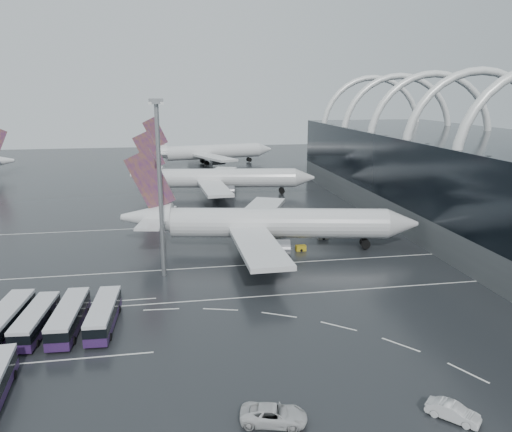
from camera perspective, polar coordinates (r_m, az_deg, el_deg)
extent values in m
plane|color=black|center=(76.76, -3.79, -8.85)|extent=(420.00, 420.00, 0.00)
cube|color=#535658|center=(116.96, 26.73, -0.72)|extent=(42.00, 160.00, 6.00)
torus|color=white|center=(118.61, 23.68, 7.18)|extent=(33.80, 1.80, 33.80)
torus|color=white|center=(134.78, 19.25, 8.27)|extent=(33.80, 1.80, 33.80)
torus|color=white|center=(151.61, 15.77, 9.09)|extent=(33.80, 1.80, 33.80)
torus|color=white|center=(168.90, 12.99, 9.72)|extent=(33.80, 1.80, 33.80)
cube|color=white|center=(74.93, -3.62, -9.43)|extent=(120.00, 0.25, 0.01)
cube|color=white|center=(87.88, -4.65, -5.82)|extent=(120.00, 0.25, 0.01)
cube|color=white|center=(114.53, -5.98, -1.10)|extent=(120.00, 0.25, 0.01)
cube|color=white|center=(64.22, -24.66, -15.03)|extent=(28.00, 0.25, 0.01)
cube|color=white|center=(78.22, -21.79, -9.43)|extent=(28.00, 0.25, 0.01)
cylinder|color=silver|center=(96.56, 2.66, -0.81)|extent=(41.81, 13.63, 5.76)
cone|color=silver|center=(100.06, 16.37, -0.84)|extent=(6.96, 6.80, 5.76)
cone|color=silver|center=(98.99, -12.37, -0.16)|extent=(10.85, 7.56, 5.76)
cube|color=#401969|center=(97.25, -12.03, 4.04)|extent=(9.50, 2.42, 12.21)
cube|color=silver|center=(98.55, -11.25, -0.17)|extent=(7.82, 18.40, 0.50)
cube|color=silver|center=(84.77, 0.18, -3.35)|extent=(7.35, 24.94, 0.79)
cube|color=silver|center=(108.71, 0.40, 0.58)|extent=(16.13, 25.57, 0.79)
cylinder|color=slate|center=(88.63, 2.15, -3.78)|extent=(6.01, 4.36, 3.38)
cylinder|color=slate|center=(105.79, 1.99, -0.81)|extent=(6.01, 4.36, 3.38)
cube|color=black|center=(97.63, 0.30, -3.05)|extent=(12.92, 8.53, 2.18)
cylinder|color=silver|center=(147.80, -3.07, 4.36)|extent=(39.20, 11.31, 5.58)
cone|color=silver|center=(148.82, 5.57, 4.38)|extent=(6.54, 6.38, 5.58)
cone|color=silver|center=(150.32, -12.37, 4.59)|extent=(10.35, 6.95, 5.58)
cube|color=#401969|center=(149.17, -12.15, 7.29)|extent=(9.25, 1.95, 11.83)
cube|color=silver|center=(149.97, -11.64, 4.60)|extent=(6.87, 17.77, 0.48)
cube|color=silver|center=(136.25, -4.83, 3.25)|extent=(8.16, 24.42, 0.77)
cube|color=silver|center=(159.91, -4.33, 4.87)|extent=(14.76, 24.89, 0.77)
cylinder|color=slate|center=(139.74, -3.55, 2.82)|extent=(5.72, 4.02, 3.27)
cylinder|color=slate|center=(156.76, -3.32, 4.06)|extent=(5.72, 4.02, 3.27)
cube|color=black|center=(148.66, -4.53, 2.88)|extent=(12.34, 7.81, 2.12)
cylinder|color=silver|center=(210.86, -4.86, 7.34)|extent=(40.22, 13.93, 5.94)
cone|color=silver|center=(218.60, 0.97, 7.63)|extent=(7.23, 7.07, 5.94)
cone|color=silver|center=(204.94, -11.63, 7.20)|extent=(11.24, 7.91, 5.94)
cube|color=#401969|center=(204.38, -11.45, 9.33)|extent=(9.79, 2.61, 12.60)
cube|color=silver|center=(205.30, -11.06, 7.24)|extent=(8.27, 19.00, 0.51)
cube|color=silver|center=(197.59, -4.91, 6.71)|extent=(16.88, 26.34, 0.82)
cube|color=silver|center=(222.06, -6.85, 7.47)|extent=(7.29, 25.65, 0.82)
cylinder|color=slate|center=(202.13, -4.36, 6.36)|extent=(6.23, 4.56, 3.48)
cylinder|color=slate|center=(219.66, -5.81, 6.94)|extent=(6.23, 4.56, 3.48)
cube|color=black|center=(210.24, -5.91, 6.17)|extent=(13.38, 8.92, 2.25)
cone|color=silver|center=(200.98, -27.20, 5.61)|extent=(10.01, 6.97, 5.32)
cube|color=#241543|center=(71.40, -26.70, -11.41)|extent=(4.27, 14.03, 1.17)
cube|color=black|center=(70.90, -26.82, -10.47)|extent=(4.31, 13.76, 1.38)
cube|color=silver|center=(70.54, -26.90, -9.78)|extent=(4.27, 14.03, 0.48)
cylinder|color=black|center=(67.37, -26.84, -13.37)|extent=(0.46, 1.09, 1.06)
cylinder|color=black|center=(74.80, -24.37, -10.34)|extent=(0.46, 1.09, 1.06)
cylinder|color=black|center=(75.84, -26.51, -10.25)|extent=(0.46, 1.09, 1.06)
cube|color=#241543|center=(70.70, -23.80, -11.44)|extent=(3.71, 12.41, 1.03)
cube|color=black|center=(70.24, -23.89, -10.60)|extent=(3.74, 12.17, 1.22)
cube|color=silver|center=(69.92, -23.96, -9.99)|extent=(3.71, 12.41, 0.42)
cylinder|color=black|center=(67.12, -23.72, -13.18)|extent=(0.40, 0.96, 0.94)
cylinder|color=black|center=(67.99, -25.87, -13.06)|extent=(0.40, 0.96, 0.94)
cylinder|color=black|center=(73.83, -21.85, -10.46)|extent=(0.40, 0.96, 0.94)
cylinder|color=black|center=(74.62, -23.81, -10.39)|extent=(0.40, 0.96, 0.94)
cube|color=#241543|center=(69.83, -20.54, -11.39)|extent=(3.48, 13.02, 1.09)
cube|color=black|center=(69.35, -20.62, -10.50)|extent=(3.53, 12.77, 1.29)
cube|color=silver|center=(69.00, -20.68, -9.84)|extent=(3.48, 13.02, 0.45)
cylinder|color=black|center=(66.08, -20.11, -13.24)|extent=(0.39, 1.01, 0.99)
cylinder|color=black|center=(66.76, -22.49, -13.18)|extent=(0.39, 1.01, 0.99)
cylinder|color=black|center=(73.35, -18.73, -10.32)|extent=(0.39, 1.01, 0.99)
cylinder|color=black|center=(73.97, -20.85, -10.30)|extent=(0.39, 1.01, 0.99)
cube|color=#241543|center=(69.28, -16.98, -11.32)|extent=(3.44, 12.71, 1.06)
cube|color=black|center=(68.80, -17.05, -10.44)|extent=(3.48, 12.46, 1.26)
cube|color=silver|center=(68.46, -17.10, -9.80)|extent=(3.44, 12.71, 0.44)
cylinder|color=black|center=(65.65, -16.35, -13.12)|extent=(0.39, 0.98, 0.97)
cylinder|color=black|center=(66.16, -18.72, -13.09)|extent=(0.39, 0.98, 0.97)
cylinder|color=black|center=(72.83, -15.37, -10.25)|extent=(0.39, 0.98, 0.97)
cylinder|color=black|center=(73.28, -17.49, -10.25)|extent=(0.39, 0.98, 0.97)
cylinder|color=black|center=(61.54, -25.89, -16.00)|extent=(0.39, 0.97, 0.95)
imported|color=silver|center=(49.57, 2.03, -21.76)|extent=(6.74, 4.35, 1.73)
imported|color=silver|center=(53.30, 21.58, -20.08)|extent=(4.63, 4.66, 1.60)
cylinder|color=gray|center=(81.40, -10.88, 2.62)|extent=(0.70, 0.70, 28.06)
cube|color=gray|center=(79.86, -11.36, 12.74)|extent=(2.20, 2.20, 0.80)
cube|color=white|center=(79.86, -11.35, 12.53)|extent=(2.00, 2.00, 0.40)
cube|color=gold|center=(96.52, 5.14, -3.66)|extent=(1.94, 1.15, 1.06)
cube|color=slate|center=(104.57, 7.66, -2.30)|extent=(2.12, 1.25, 1.16)
cube|color=gold|center=(93.38, 2.81, -4.22)|extent=(2.04, 1.21, 1.11)
cube|color=gold|center=(112.81, 2.32, -0.94)|extent=(2.28, 1.34, 1.24)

